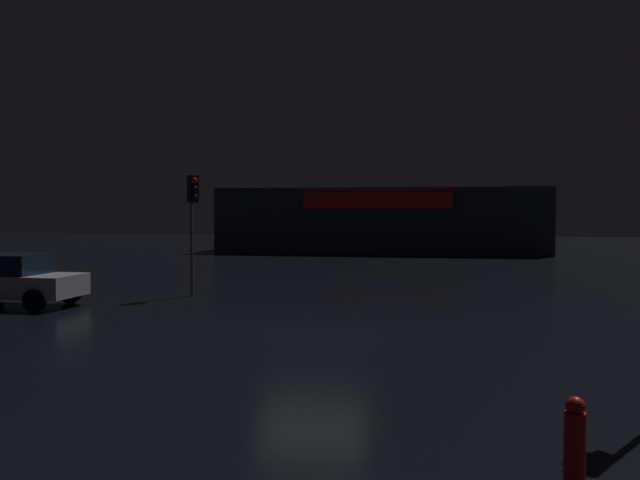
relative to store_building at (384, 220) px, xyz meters
name	(u,v)px	position (x,y,z in m)	size (l,w,h in m)	color
ground_plane	(313,332)	(1.37, -32.26, -2.13)	(120.00, 120.00, 0.00)	black
store_building	(384,220)	(0.00, 0.00, 0.00)	(21.48, 9.36, 4.26)	#33383D
traffic_signal_cross_left	(193,204)	(-3.78, -26.49, 0.91)	(0.42, 0.43, 3.97)	#595B60
car_near	(13,280)	(-8.18, -29.65, -1.36)	(3.98, 2.11, 1.55)	#B7B7BF
fire_hydrant	(575,443)	(5.77, -40.71, -1.66)	(0.22, 0.22, 0.96)	red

